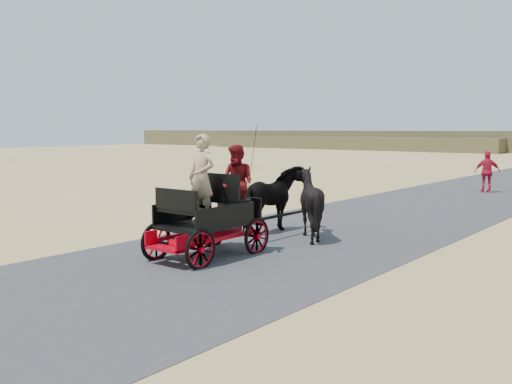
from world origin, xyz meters
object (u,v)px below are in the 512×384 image
Objects in this scene: horse_left at (274,200)px; horse_right at (310,203)px; pedestrian at (487,172)px; carriage at (208,239)px.

horse_left is 1.10m from horse_right.
pedestrian reaches higher than horse_right.
carriage is 1.20× the size of horse_left.
carriage is 1.39× the size of pedestrian.
horse_left reaches higher than carriage.
pedestrian is (0.27, 12.87, 0.01)m from horse_right.
horse_right is at bearing -180.00° from horse_left.
horse_left is at bearing 100.39° from carriage.
horse_right reaches higher than carriage.
carriage is 1.41× the size of horse_right.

